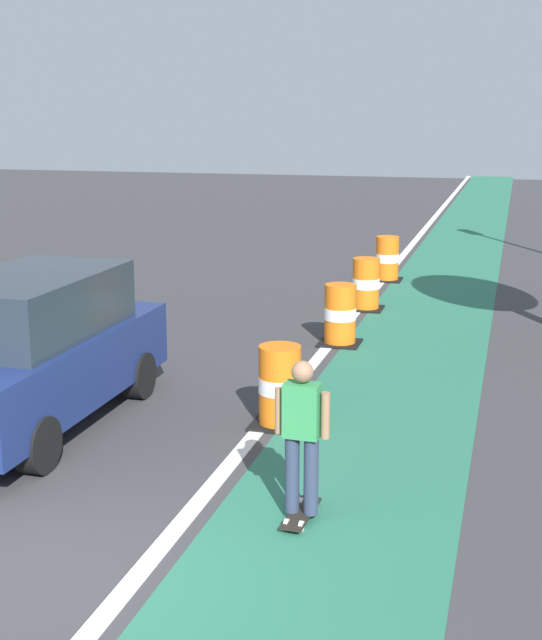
# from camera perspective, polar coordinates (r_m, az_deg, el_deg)

# --- Properties ---
(ground_plane) EXTENTS (100.00, 100.00, 0.00)m
(ground_plane) POSITION_cam_1_polar(r_m,az_deg,el_deg) (8.59, -15.00, -15.61)
(ground_plane) COLOR #38383A
(bike_lane_strip) EXTENTS (2.50, 80.00, 0.01)m
(bike_lane_strip) POSITION_cam_1_polar(r_m,az_deg,el_deg) (18.92, 10.29, 0.64)
(bike_lane_strip) COLOR #286B51
(bike_lane_strip) RESTS_ON ground
(lane_divider_stripe) EXTENTS (0.20, 80.00, 0.01)m
(lane_divider_stripe) POSITION_cam_1_polar(r_m,az_deg,el_deg) (19.11, 5.81, 0.91)
(lane_divider_stripe) COLOR silver
(lane_divider_stripe) RESTS_ON ground
(skateboarder_on_lane) EXTENTS (0.57, 0.81, 1.69)m
(skateboarder_on_lane) POSITION_cam_1_polar(r_m,az_deg,el_deg) (8.97, 2.00, -7.43)
(skateboarder_on_lane) COLOR black
(skateboarder_on_lane) RESTS_ON ground
(parked_suv_nearest) EXTENTS (1.92, 4.60, 2.04)m
(parked_suv_nearest) POSITION_cam_1_polar(r_m,az_deg,el_deg) (12.01, -14.97, -1.87)
(parked_suv_nearest) COLOR navy
(parked_suv_nearest) RESTS_ON ground
(traffic_barrel_front) EXTENTS (0.73, 0.73, 1.09)m
(traffic_barrel_front) POSITION_cam_1_polar(r_m,az_deg,el_deg) (11.74, 0.57, -4.32)
(traffic_barrel_front) COLOR orange
(traffic_barrel_front) RESTS_ON ground
(traffic_barrel_mid) EXTENTS (0.73, 0.73, 1.09)m
(traffic_barrel_mid) POSITION_cam_1_polar(r_m,az_deg,el_deg) (15.84, 4.46, 0.31)
(traffic_barrel_mid) COLOR orange
(traffic_barrel_mid) RESTS_ON ground
(traffic_barrel_back) EXTENTS (0.73, 0.73, 1.09)m
(traffic_barrel_back) POSITION_cam_1_polar(r_m,az_deg,el_deg) (18.69, 6.11, 2.28)
(traffic_barrel_back) COLOR orange
(traffic_barrel_back) RESTS_ON ground
(traffic_barrel_far) EXTENTS (0.73, 0.73, 1.09)m
(traffic_barrel_far) POSITION_cam_1_polar(r_m,az_deg,el_deg) (21.99, 7.47, 3.90)
(traffic_barrel_far) COLOR orange
(traffic_barrel_far) RESTS_ON ground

